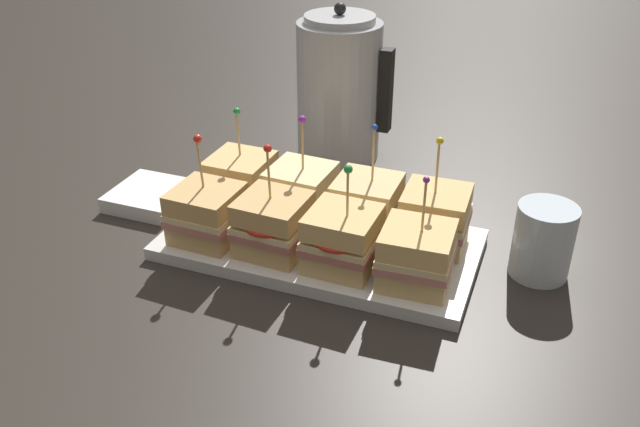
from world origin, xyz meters
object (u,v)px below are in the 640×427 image
sandwich_front_center_right (342,239)px  sandwich_back_far_left (241,181)px  sandwich_back_center_right (367,205)px  sandwich_back_far_right (435,218)px  napkin_stack (151,196)px  sandwich_front_center_left (273,225)px  drinking_glass (543,241)px  sandwich_front_far_right (416,256)px  sandwich_back_center_left (301,193)px  kettle_steel (339,89)px  serving_platter (320,244)px  sandwich_front_far_left (207,213)px

sandwich_front_center_right → sandwich_back_far_left: 0.22m
sandwich_back_center_right → sandwich_back_far_left: bearing=179.2°
sandwich_back_far_right → napkin_stack: (-0.45, -0.02, -0.05)m
sandwich_front_center_left → napkin_stack: bearing=162.2°
sandwich_back_far_left → drinking_glass: 0.44m
sandwich_front_far_right → napkin_stack: size_ratio=1.30×
sandwich_front_far_right → sandwich_back_center_left: sandwich_back_center_left is taller
sandwich_front_center_left → kettle_steel: bearing=95.4°
sandwich_back_center_left → sandwich_back_far_right: bearing=-0.3°
serving_platter → kettle_steel: kettle_steel is taller
kettle_steel → sandwich_back_far_left: bearing=-103.7°
sandwich_back_far_left → napkin_stack: size_ratio=1.34×
sandwich_front_far_right → sandwich_back_far_left: sandwich_back_far_left is taller
sandwich_back_far_left → sandwich_back_center_left: 0.10m
sandwich_front_center_left → sandwich_front_far_right: 0.20m
sandwich_back_center_left → sandwich_back_center_right: size_ratio=0.99×
serving_platter → drinking_glass: 0.30m
sandwich_front_far_right → sandwich_back_center_left: 0.22m
sandwich_back_center_right → sandwich_back_far_right: size_ratio=1.01×
serving_platter → drinking_glass: bearing=10.0°
sandwich_front_center_right → napkin_stack: size_ratio=1.30×
sandwich_front_far_left → sandwich_front_center_right: bearing=0.2°
sandwich_front_far_left → sandwich_back_far_right: (0.30, 0.10, 0.00)m
serving_platter → sandwich_front_center_left: (-0.05, -0.05, 0.05)m
kettle_steel → serving_platter: bearing=-75.1°
serving_platter → sandwich_front_far_left: 0.16m
sandwich_front_far_left → serving_platter: bearing=18.7°
sandwich_front_center_left → drinking_glass: sandwich_front_center_left is taller
sandwich_front_center_right → sandwich_back_far_right: bearing=44.5°
sandwich_front_center_right → kettle_steel: (-0.13, 0.36, 0.07)m
sandwich_back_center_left → sandwich_back_far_right: same height
sandwich_front_far_right → drinking_glass: sandwich_front_far_right is taller
sandwich_front_far_right → drinking_glass: (0.14, 0.10, -0.01)m
sandwich_front_center_left → drinking_glass: (0.34, 0.10, -0.01)m
sandwich_back_center_left → sandwich_back_far_left: bearing=179.1°
sandwich_back_center_right → napkin_stack: 0.35m
sandwich_back_center_right → sandwich_front_far_right: bearing=-45.5°
sandwich_front_far_right → kettle_steel: 0.43m
sandwich_back_center_left → napkin_stack: size_ratio=1.40×
napkin_stack → sandwich_back_far_right: bearing=2.0°
sandwich_front_center_left → kettle_steel: kettle_steel is taller
sandwich_back_far_left → sandwich_back_center_left: sandwich_back_center_left is taller
kettle_steel → napkin_stack: (-0.22, -0.28, -0.11)m
sandwich_back_far_right → kettle_steel: (-0.23, 0.26, 0.07)m
sandwich_back_center_right → sandwich_back_far_right: sandwich_back_center_right is taller
sandwich_back_far_left → sandwich_back_center_right: bearing=-0.8°
sandwich_front_center_left → sandwich_back_center_left: sandwich_back_center_left is taller
sandwich_front_center_left → napkin_stack: (-0.25, 0.08, -0.05)m
sandwich_back_center_right → napkin_stack: (-0.35, -0.02, -0.05)m
kettle_steel → sandwich_front_far_left: bearing=-100.2°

